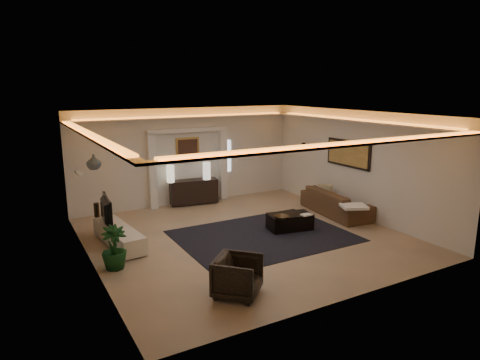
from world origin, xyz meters
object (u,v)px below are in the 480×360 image
coffee_table (290,222)px  sofa (336,202)px  armchair (238,276)px  console (194,191)px

coffee_table → sofa: bearing=24.4°
armchair → coffee_table: bearing=-4.1°
armchair → console: bearing=29.8°
sofa → armchair: 5.50m
console → sofa: bearing=-34.3°
coffee_table → armchair: size_ratio=1.40×
console → armchair: 5.95m
coffee_table → armchair: 3.67m
coffee_table → console: bearing=120.2°
sofa → armchair: bearing=127.0°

